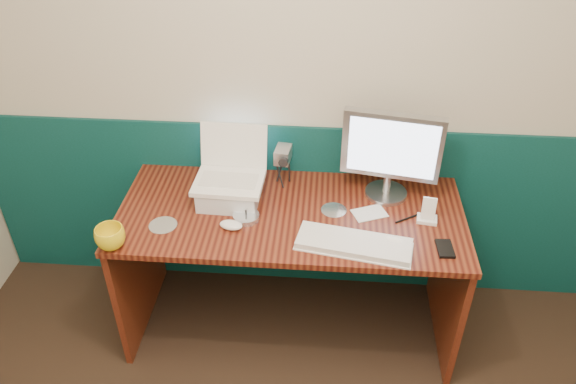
# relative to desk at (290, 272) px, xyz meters

# --- Properties ---
(back_wall) EXTENTS (3.50, 0.04, 2.50)m
(back_wall) POSITION_rel_desk_xyz_m (0.06, 0.37, 0.88)
(back_wall) COLOR beige
(back_wall) RESTS_ON ground
(wainscot) EXTENTS (3.48, 0.02, 1.00)m
(wainscot) POSITION_rel_desk_xyz_m (0.06, 0.36, 0.12)
(wainscot) COLOR #083831
(wainscot) RESTS_ON ground
(desk) EXTENTS (1.60, 0.70, 0.75)m
(desk) POSITION_rel_desk_xyz_m (0.00, 0.00, 0.00)
(desk) COLOR #3A100A
(desk) RESTS_ON ground
(laptop_riser) EXTENTS (0.28, 0.24, 0.10)m
(laptop_riser) POSITION_rel_desk_xyz_m (-0.29, 0.07, 0.42)
(laptop_riser) COLOR silver
(laptop_riser) RESTS_ON desk
(laptop) EXTENTS (0.33, 0.25, 0.26)m
(laptop) POSITION_rel_desk_xyz_m (-0.29, 0.07, 0.60)
(laptop) COLOR white
(laptop) RESTS_ON laptop_riser
(monitor) EXTENTS (0.47, 0.21, 0.45)m
(monitor) POSITION_rel_desk_xyz_m (0.45, 0.18, 0.60)
(monitor) COLOR #A5A6AA
(monitor) RESTS_ON desk
(keyboard) EXTENTS (0.50, 0.24, 0.03)m
(keyboard) POSITION_rel_desk_xyz_m (0.29, -0.22, 0.39)
(keyboard) COLOR white
(keyboard) RESTS_ON desk
(mouse_right) EXTENTS (0.13, 0.11, 0.04)m
(mouse_right) POSITION_rel_desk_xyz_m (0.46, -0.20, 0.39)
(mouse_right) COLOR white
(mouse_right) RESTS_ON desk
(mouse_left) EXTENTS (0.11, 0.08, 0.04)m
(mouse_left) POSITION_rel_desk_xyz_m (-0.25, -0.14, 0.39)
(mouse_left) COLOR white
(mouse_left) RESTS_ON desk
(mug) EXTENTS (0.15, 0.15, 0.10)m
(mug) POSITION_rel_desk_xyz_m (-0.74, -0.30, 0.42)
(mug) COLOR yellow
(mug) RESTS_ON desk
(camcorder) EXTENTS (0.10, 0.13, 0.18)m
(camcorder) POSITION_rel_desk_xyz_m (-0.05, 0.23, 0.47)
(camcorder) COLOR #A8A8AD
(camcorder) RESTS_ON desk
(cd_spindle) EXTENTS (0.12, 0.12, 0.03)m
(cd_spindle) POSITION_rel_desk_xyz_m (-0.20, -0.07, 0.39)
(cd_spindle) COLOR silver
(cd_spindle) RESTS_ON desk
(cd_loose_a) EXTENTS (0.13, 0.13, 0.00)m
(cd_loose_a) POSITION_rel_desk_xyz_m (-0.56, -0.14, 0.38)
(cd_loose_a) COLOR silver
(cd_loose_a) RESTS_ON desk
(cd_loose_b) EXTENTS (0.12, 0.12, 0.00)m
(cd_loose_b) POSITION_rel_desk_xyz_m (0.20, 0.03, 0.38)
(cd_loose_b) COLOR #B0B6C1
(cd_loose_b) RESTS_ON desk
(pen) EXTENTS (0.13, 0.09, 0.01)m
(pen) POSITION_rel_desk_xyz_m (0.54, -0.00, 0.38)
(pen) COLOR black
(pen) RESTS_ON desk
(papers) EXTENTS (0.18, 0.15, 0.00)m
(papers) POSITION_rel_desk_xyz_m (0.36, 0.02, 0.38)
(papers) COLOR white
(papers) RESTS_ON desk
(dock) EXTENTS (0.10, 0.08, 0.02)m
(dock) POSITION_rel_desk_xyz_m (0.62, -0.02, 0.38)
(dock) COLOR white
(dock) RESTS_ON desk
(music_player) EXTENTS (0.06, 0.04, 0.11)m
(music_player) POSITION_rel_desk_xyz_m (0.62, -0.02, 0.44)
(music_player) COLOR white
(music_player) RESTS_ON dock
(pda) EXTENTS (0.07, 0.12, 0.01)m
(pda) POSITION_rel_desk_xyz_m (0.67, -0.21, 0.38)
(pda) COLOR black
(pda) RESTS_ON desk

